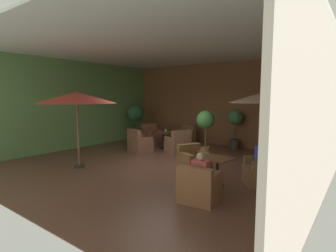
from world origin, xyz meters
TOP-DOWN VIEW (x-y plane):
  - ground_plane at (0.00, 0.00)m, footprint 9.15×8.74m
  - wall_back_brick at (0.00, 4.33)m, footprint 9.15×0.08m
  - wall_left_accent at (-4.53, 0.00)m, footprint 0.08×8.74m
  - wall_right_plain at (4.53, 0.00)m, footprint 0.08×8.74m
  - ceiling_slab at (0.00, 0.00)m, footprint 9.15×8.74m
  - cafe_table_front_left at (-1.56, 2.22)m, footprint 0.75×0.75m
  - armchair_front_left_north at (-0.48, 1.72)m, footprint 1.02×1.03m
  - armchair_front_left_east at (-1.26, 3.37)m, footprint 0.92×0.93m
  - armchair_front_left_south at (-2.64, 2.70)m, footprint 0.98×0.97m
  - armchair_front_left_west at (-1.87, 1.07)m, footprint 0.96×0.93m
  - cafe_table_front_right at (2.36, -0.72)m, footprint 0.72×0.72m
  - armchair_front_right_north at (1.37, -0.20)m, footprint 1.03×0.99m
  - armchair_front_right_east at (2.50, -1.83)m, footprint 0.84×0.85m
  - armchair_front_right_south at (3.24, -0.02)m, footprint 1.05×1.05m
  - patio_umbrella_tall_red at (-1.79, -1.72)m, footprint 2.36×2.36m
  - patio_umbrella_center_beige at (2.50, 2.40)m, footprint 2.33×2.33m
  - potted_tree_left_corner at (0.50, 2.07)m, footprint 0.66×0.66m
  - potted_tree_mid_left at (0.87, 3.87)m, footprint 0.62×0.62m
  - potted_tree_mid_right at (-3.63, 2.72)m, footprint 0.80×0.80m
  - patron_blue_shirt at (3.21, -0.05)m, footprint 0.40×0.42m
  - patron_by_window at (2.50, -1.79)m, footprint 0.37×0.27m
  - iced_drink_cup at (-1.52, 2.32)m, footprint 0.08×0.08m

SIDE VIEW (x-z plane):
  - ground_plane at x=0.00m, z-range -0.02..0.00m
  - armchair_front_right_east at x=2.50m, z-range -0.09..0.69m
  - armchair_front_right_north at x=1.37m, z-range -0.10..0.71m
  - armchair_front_left_west at x=-1.87m, z-range -0.13..0.77m
  - armchair_front_left_east at x=-1.26m, z-range -0.12..0.77m
  - armchair_front_left_north at x=-0.48m, z-range -0.13..0.78m
  - armchair_front_left_south at x=-2.64m, z-range -0.12..0.78m
  - armchair_front_right_south at x=3.24m, z-range -0.13..0.80m
  - cafe_table_front_left at x=-1.56m, z-range 0.18..0.87m
  - cafe_table_front_right at x=2.36m, z-range 0.18..0.87m
  - patron_by_window at x=2.50m, z-range 0.36..0.98m
  - patron_blue_shirt at x=3.21m, z-range 0.41..1.08m
  - iced_drink_cup at x=-1.52m, z-range 0.69..0.80m
  - potted_tree_mid_left at x=0.87m, z-range 0.26..1.88m
  - potted_tree_left_corner at x=0.50m, z-range 0.35..2.00m
  - potted_tree_mid_right at x=-3.63m, z-range 0.36..2.12m
  - wall_back_brick at x=0.00m, z-range 0.00..3.62m
  - wall_left_accent at x=-4.53m, z-range 0.00..3.62m
  - wall_right_plain at x=4.53m, z-range 0.00..3.62m
  - patio_umbrella_tall_red at x=-1.79m, z-range 0.97..3.27m
  - patio_umbrella_center_beige at x=2.50m, z-range 0.97..3.30m
  - ceiling_slab at x=0.00m, z-range 3.62..3.68m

